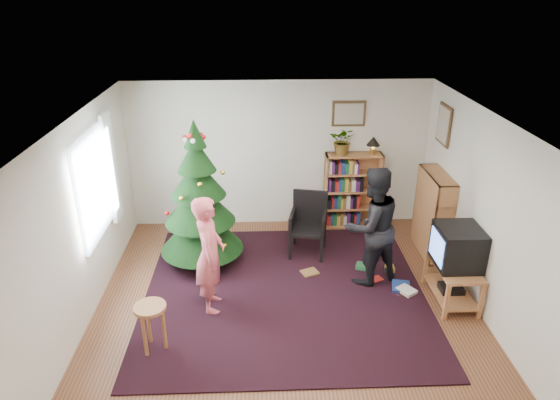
{
  "coord_description": "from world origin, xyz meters",
  "views": [
    {
      "loc": [
        -0.3,
        -5.46,
        3.97
      ],
      "look_at": [
        -0.04,
        0.97,
        1.1
      ],
      "focal_mm": 32.0,
      "sensor_mm": 36.0,
      "label": 1
    }
  ],
  "objects_px": {
    "christmas_tree": "(200,207)",
    "bookshelf_right": "(433,213)",
    "picture_back": "(349,114)",
    "crt_tv": "(458,247)",
    "bookshelf_back": "(352,189)",
    "picture_right": "(444,125)",
    "person_standing": "(210,255)",
    "armchair": "(308,221)",
    "stool": "(151,316)",
    "potted_plant": "(343,141)",
    "table_lamp": "(373,142)",
    "tv_stand": "(453,279)",
    "person_by_chair": "(372,227)"
  },
  "relations": [
    {
      "from": "christmas_tree",
      "to": "potted_plant",
      "type": "bearing_deg",
      "value": 27.45
    },
    {
      "from": "stool",
      "to": "person_by_chair",
      "type": "relative_size",
      "value": 0.36
    },
    {
      "from": "bookshelf_back",
      "to": "christmas_tree",
      "type": "bearing_deg",
      "value": -154.49
    },
    {
      "from": "tv_stand",
      "to": "potted_plant",
      "type": "relative_size",
      "value": 1.93
    },
    {
      "from": "christmas_tree",
      "to": "bookshelf_right",
      "type": "height_order",
      "value": "christmas_tree"
    },
    {
      "from": "crt_tv",
      "to": "stool",
      "type": "relative_size",
      "value": 0.98
    },
    {
      "from": "person_by_chair",
      "to": "potted_plant",
      "type": "height_order",
      "value": "potted_plant"
    },
    {
      "from": "picture_right",
      "to": "crt_tv",
      "type": "height_order",
      "value": "picture_right"
    },
    {
      "from": "tv_stand",
      "to": "table_lamp",
      "type": "relative_size",
      "value": 3.02
    },
    {
      "from": "picture_right",
      "to": "person_standing",
      "type": "relative_size",
      "value": 0.38
    },
    {
      "from": "tv_stand",
      "to": "person_standing",
      "type": "distance_m",
      "value": 3.22
    },
    {
      "from": "stool",
      "to": "tv_stand",
      "type": "bearing_deg",
      "value": 12.47
    },
    {
      "from": "armchair",
      "to": "table_lamp",
      "type": "relative_size",
      "value": 3.28
    },
    {
      "from": "potted_plant",
      "to": "bookshelf_back",
      "type": "bearing_deg",
      "value": 0.0
    },
    {
      "from": "bookshelf_back",
      "to": "person_standing",
      "type": "xyz_separation_m",
      "value": [
        -2.22,
        -2.33,
        0.13
      ]
    },
    {
      "from": "picture_right",
      "to": "table_lamp",
      "type": "xyz_separation_m",
      "value": [
        -0.92,
        0.59,
        -0.45
      ]
    },
    {
      "from": "bookshelf_back",
      "to": "person_standing",
      "type": "bearing_deg",
      "value": -133.68
    },
    {
      "from": "picture_back",
      "to": "person_by_chair",
      "type": "xyz_separation_m",
      "value": [
        0.05,
        -1.92,
        -1.09
      ]
    },
    {
      "from": "crt_tv",
      "to": "person_standing",
      "type": "bearing_deg",
      "value": -179.36
    },
    {
      "from": "person_by_chair",
      "to": "potted_plant",
      "type": "distance_m",
      "value": 1.91
    },
    {
      "from": "christmas_tree",
      "to": "picture_back",
      "type": "bearing_deg",
      "value": 29.1
    },
    {
      "from": "bookshelf_right",
      "to": "armchair",
      "type": "height_order",
      "value": "bookshelf_right"
    },
    {
      "from": "bookshelf_back",
      "to": "tv_stand",
      "type": "height_order",
      "value": "bookshelf_back"
    },
    {
      "from": "bookshelf_right",
      "to": "table_lamp",
      "type": "xyz_separation_m",
      "value": [
        -0.78,
        0.98,
        0.84
      ]
    },
    {
      "from": "armchair",
      "to": "person_standing",
      "type": "xyz_separation_m",
      "value": [
        -1.37,
        -1.43,
        0.26
      ]
    },
    {
      "from": "potted_plant",
      "to": "person_standing",
      "type": "bearing_deg",
      "value": -130.99
    },
    {
      "from": "picture_right",
      "to": "person_by_chair",
      "type": "height_order",
      "value": "picture_right"
    },
    {
      "from": "bookshelf_right",
      "to": "person_standing",
      "type": "distance_m",
      "value": 3.57
    },
    {
      "from": "picture_back",
      "to": "christmas_tree",
      "type": "distance_m",
      "value": 2.88
    },
    {
      "from": "person_standing",
      "to": "table_lamp",
      "type": "relative_size",
      "value": 5.3
    },
    {
      "from": "bookshelf_right",
      "to": "stool",
      "type": "xyz_separation_m",
      "value": [
        -3.91,
        -2.15,
        -0.19
      ]
    },
    {
      "from": "picture_right",
      "to": "bookshelf_right",
      "type": "xyz_separation_m",
      "value": [
        -0.14,
        -0.39,
        -1.29
      ]
    },
    {
      "from": "picture_right",
      "to": "stool",
      "type": "distance_m",
      "value": 5.0
    },
    {
      "from": "bookshelf_right",
      "to": "crt_tv",
      "type": "distance_m",
      "value": 1.33
    },
    {
      "from": "christmas_tree",
      "to": "bookshelf_right",
      "type": "relative_size",
      "value": 1.72
    },
    {
      "from": "table_lamp",
      "to": "tv_stand",
      "type": "bearing_deg",
      "value": -73.88
    },
    {
      "from": "person_standing",
      "to": "table_lamp",
      "type": "distance_m",
      "value": 3.5
    },
    {
      "from": "picture_back",
      "to": "bookshelf_right",
      "type": "bearing_deg",
      "value": -43.12
    },
    {
      "from": "picture_back",
      "to": "crt_tv",
      "type": "bearing_deg",
      "value": -66.25
    },
    {
      "from": "picture_right",
      "to": "person_by_chair",
      "type": "bearing_deg",
      "value": -136.86
    },
    {
      "from": "bookshelf_back",
      "to": "armchair",
      "type": "xyz_separation_m",
      "value": [
        -0.85,
        -0.89,
        -0.14
      ]
    },
    {
      "from": "armchair",
      "to": "stool",
      "type": "bearing_deg",
      "value": -119.6
    },
    {
      "from": "picture_back",
      "to": "bookshelf_back",
      "type": "bearing_deg",
      "value": -51.36
    },
    {
      "from": "picture_back",
      "to": "picture_right",
      "type": "distance_m",
      "value": 1.51
    },
    {
      "from": "potted_plant",
      "to": "table_lamp",
      "type": "xyz_separation_m",
      "value": [
        0.5,
        0.0,
        -0.03
      ]
    },
    {
      "from": "crt_tv",
      "to": "person_standing",
      "type": "height_order",
      "value": "person_standing"
    },
    {
      "from": "picture_back",
      "to": "tv_stand",
      "type": "bearing_deg",
      "value": -66.2
    },
    {
      "from": "picture_right",
      "to": "christmas_tree",
      "type": "relative_size",
      "value": 0.27
    },
    {
      "from": "stool",
      "to": "person_standing",
      "type": "bearing_deg",
      "value": 52.76
    },
    {
      "from": "person_standing",
      "to": "potted_plant",
      "type": "height_order",
      "value": "potted_plant"
    }
  ]
}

